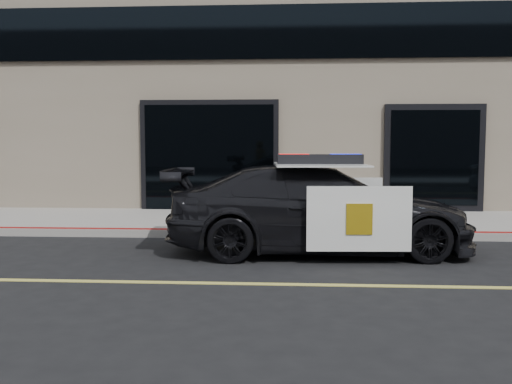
{
  "coord_description": "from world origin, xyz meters",
  "views": [
    {
      "loc": [
        1.08,
        -7.17,
        1.81
      ],
      "look_at": [
        0.47,
        2.2,
        1.0
      ],
      "focal_mm": 40.0,
      "sensor_mm": 36.0,
      "label": 1
    }
  ],
  "objects": [
    {
      "name": "police_car",
      "position": [
        1.52,
        2.2,
        0.73
      ],
      "size": [
        2.6,
        5.21,
        1.63
      ],
      "color": "black",
      "rests_on": "ground"
    },
    {
      "name": "building_n",
      "position": [
        0.0,
        10.5,
        6.0
      ],
      "size": [
        60.0,
        7.0,
        12.0
      ],
      "primitive_type": "cube",
      "color": "#756856",
      "rests_on": "ground"
    },
    {
      "name": "fire_hydrant",
      "position": [
        -0.57,
        4.46,
        0.52
      ],
      "size": [
        0.35,
        0.49,
        0.78
      ],
      "color": "beige",
      "rests_on": "sidewalk_n"
    },
    {
      "name": "sidewalk_n",
      "position": [
        0.0,
        5.25,
        0.07
      ],
      "size": [
        60.0,
        3.5,
        0.15
      ],
      "primitive_type": "cube",
      "color": "gray",
      "rests_on": "ground"
    },
    {
      "name": "ground",
      "position": [
        0.0,
        0.0,
        0.0
      ],
      "size": [
        120.0,
        120.0,
        0.0
      ],
      "primitive_type": "plane",
      "color": "black",
      "rests_on": "ground"
    }
  ]
}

